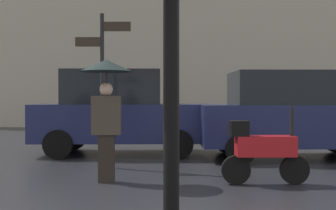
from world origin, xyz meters
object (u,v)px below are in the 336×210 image
Objects in this scene: parked_car_right at (119,112)px; parked_scooter at (262,149)px; pedestrian_with_umbrella at (106,91)px; street_signpost at (102,74)px; parked_car_left at (291,115)px.

parked_scooter is at bearing -58.64° from parked_car_right.
street_signpost is at bearing -153.45° from pedestrian_with_umbrella.
parked_scooter is 0.34× the size of parked_car_right.
street_signpost is (-0.13, -1.93, 0.81)m from parked_car_right.
pedestrian_with_umbrella reaches higher than parked_scooter.
parked_car_left is (3.81, 2.60, -0.50)m from pedestrian_with_umbrella.
parked_car_left reaches higher than parked_scooter.
parked_car_left is 1.40× the size of street_signpost.
parked_scooter is at bearing -98.25° from parked_car_left.
parked_car_right is at bearing 105.67° from parked_scooter.
street_signpost reaches higher than parked_car_right.
street_signpost is (-0.26, 1.41, 0.35)m from pedestrian_with_umbrella.
pedestrian_with_umbrella is 0.66× the size of street_signpost.
parked_car_left is 4.32m from street_signpost.
parked_car_left is at bearing 140.30° from pedestrian_with_umbrella.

